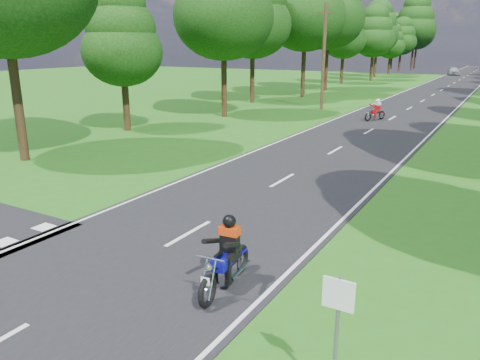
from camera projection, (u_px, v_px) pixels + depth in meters
The scene contains 9 objects.
ground at pixel (139, 262), 11.11m from camera, with size 160.00×160.00×0.00m, color #275D15.
main_road at pixel (442, 90), 52.61m from camera, with size 7.00×140.00×0.02m, color black.
road_markings at pixel (438, 91), 51.12m from camera, with size 7.40×140.00×0.01m.
treeline at pixel (474, 17), 57.97m from camera, with size 40.00×115.35×14.78m.
telegraph_pole at pixel (324, 56), 36.11m from camera, with size 1.20×0.26×8.00m.
road_sign at pixel (337, 320), 6.41m from camera, with size 0.45×0.07×2.00m.
rider_near_blue at pixel (225, 254), 9.68m from camera, with size 0.63×1.90×1.58m, color #0D0D94, non-canonical shape.
rider_far_red at pixel (375, 110), 31.49m from camera, with size 0.57×1.72×1.43m, color #A40C1E, non-canonical shape.
distant_car at pixel (453, 71), 77.90m from camera, with size 1.62×4.04×1.38m, color silver.
Camera 1 is at (7.17, -7.54, 4.98)m, focal length 35.00 mm.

